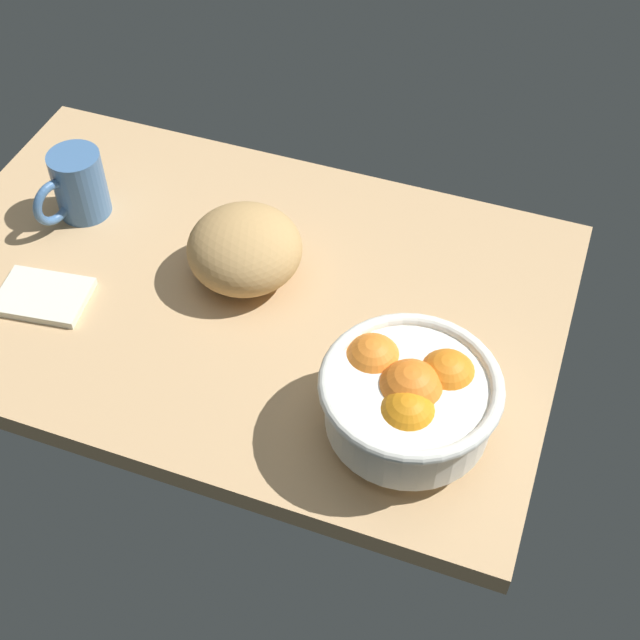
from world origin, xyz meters
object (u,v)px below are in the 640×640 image
object	(u,v)px
bread_loaf	(245,249)
napkin_folded	(43,296)
fruit_bowl	(409,396)
mug	(77,186)

from	to	relation	value
bread_loaf	napkin_folded	size ratio (longest dim) A/B	1.31
fruit_bowl	napkin_folded	world-z (taller)	fruit_bowl
fruit_bowl	bread_loaf	distance (cm)	31.00
napkin_folded	fruit_bowl	bearing A→B (deg)	175.57
mug	napkin_folded	bearing A→B (deg)	102.30
napkin_folded	mug	bearing A→B (deg)	-77.70
bread_loaf	mug	world-z (taller)	mug
bread_loaf	mug	xyz separation A→B (cm)	(26.10, -3.52, 0.12)
bread_loaf	napkin_folded	distance (cm)	26.23
fruit_bowl	mug	bearing A→B (deg)	-20.97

